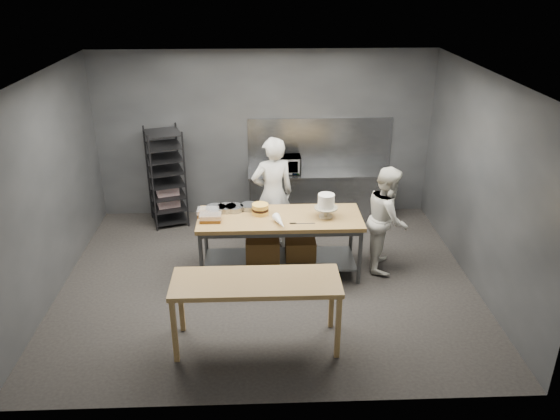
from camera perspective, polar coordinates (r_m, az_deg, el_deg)
name	(u,v)px	position (r m, az deg, el deg)	size (l,w,h in m)	color
ground	(268,280)	(8.18, -1.28, -7.34)	(6.00, 6.00, 0.00)	black
back_wall	(264,135)	(9.87, -1.65, 7.85)	(6.00, 0.04, 3.00)	#4C4F54
work_table	(279,238)	(8.14, -0.06, -2.90)	(2.40, 0.90, 0.92)	brown
near_counter	(256,287)	(6.51, -2.52, -8.00)	(2.00, 0.70, 0.90)	olive
back_counter	(320,195)	(9.98, 4.20, 1.59)	(2.60, 0.60, 0.90)	slate
splashback_panel	(320,143)	(9.96, 4.17, 7.03)	(2.60, 0.02, 0.90)	slate
speed_rack	(166,178)	(9.84, -11.78, 3.31)	(0.77, 0.80, 1.75)	black
chef_behind	(273,194)	(8.68, -0.78, 1.64)	(0.69, 0.45, 1.89)	silver
chef_right	(387,219)	(8.34, 11.15, -0.88)	(0.79, 0.61, 1.62)	silver
microwave	(285,164)	(9.72, 0.56, 4.79)	(0.54, 0.37, 0.30)	black
frosted_cake_stand	(326,203)	(7.91, 4.84, 0.74)	(0.34, 0.34, 0.36)	#B4AB90
layer_cake	(260,209)	(8.03, -2.07, 0.09)	(0.24, 0.24, 0.16)	#EBBA4A
cake_pans	(230,208)	(8.20, -5.21, 0.20)	(0.78, 0.35, 0.07)	gray
piping_bag	(280,222)	(7.68, -0.01, -1.25)	(0.12, 0.12, 0.38)	white
offset_spatula	(299,223)	(7.77, 1.99, -1.41)	(0.36, 0.02, 0.02)	slate
pastry_clamshells	(209,215)	(7.97, -7.41, -0.51)	(0.36, 0.40, 0.11)	#97641E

